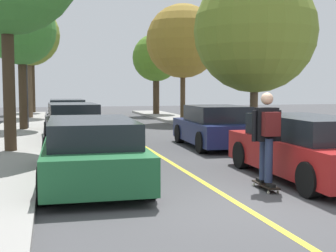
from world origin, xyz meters
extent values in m
plane|color=#424244|center=(0.00, 0.00, 0.00)|extent=(80.00, 80.00, 0.00)
cube|color=gold|center=(0.00, 4.00, 0.00)|extent=(0.12, 39.20, 0.01)
cube|color=#1E5B33|center=(-2.20, 2.27, 0.50)|extent=(2.00, 4.66, 0.64)
cube|color=black|center=(-2.20, 2.22, 1.06)|extent=(1.73, 3.11, 0.47)
cylinder|color=black|center=(-1.37, 0.63, 0.32)|extent=(0.24, 0.65, 0.64)
cylinder|color=black|center=(-3.12, 0.69, 0.32)|extent=(0.24, 0.65, 0.64)
cylinder|color=black|center=(-1.28, 3.84, 0.32)|extent=(0.24, 0.65, 0.64)
cylinder|color=black|center=(-3.02, 3.90, 0.32)|extent=(0.24, 0.65, 0.64)
cube|color=#38383D|center=(-2.20, 9.30, 0.52)|extent=(1.94, 4.54, 0.67)
cube|color=black|center=(-2.20, 9.37, 1.11)|extent=(1.67, 2.82, 0.52)
cylinder|color=black|center=(-1.31, 7.79, 0.32)|extent=(0.24, 0.65, 0.64)
cylinder|color=black|center=(-2.99, 7.73, 0.32)|extent=(0.24, 0.65, 0.64)
cylinder|color=black|center=(-1.41, 10.87, 0.32)|extent=(0.24, 0.65, 0.64)
cylinder|color=black|center=(-3.09, 10.82, 0.32)|extent=(0.24, 0.65, 0.64)
cube|color=#B7B7BC|center=(-2.20, 14.83, 0.53)|extent=(1.72, 4.63, 0.70)
cube|color=black|center=(-2.20, 14.74, 1.13)|extent=(1.52, 2.66, 0.50)
cylinder|color=black|center=(-1.40, 13.22, 0.32)|extent=(0.22, 0.64, 0.64)
cylinder|color=black|center=(-3.00, 13.22, 0.32)|extent=(0.22, 0.64, 0.64)
cylinder|color=black|center=(-1.40, 16.44, 0.32)|extent=(0.22, 0.64, 0.64)
cylinder|color=black|center=(-2.99, 16.44, 0.32)|extent=(0.22, 0.64, 0.64)
cube|color=maroon|center=(2.20, 1.53, 0.52)|extent=(1.78, 4.44, 0.67)
cube|color=black|center=(2.20, 1.48, 1.09)|extent=(1.56, 2.94, 0.48)
cylinder|color=black|center=(1.42, 3.05, 0.32)|extent=(0.23, 0.64, 0.64)
cylinder|color=black|center=(3.02, 3.02, 0.32)|extent=(0.23, 0.64, 0.64)
cylinder|color=black|center=(1.38, 0.03, 0.32)|extent=(0.23, 0.64, 0.64)
cube|color=navy|center=(2.20, 6.96, 0.51)|extent=(1.93, 4.06, 0.66)
cube|color=black|center=(2.19, 6.78, 1.09)|extent=(1.66, 2.30, 0.51)
cylinder|color=black|center=(1.39, 8.29, 0.32)|extent=(0.24, 0.65, 0.64)
cylinder|color=black|center=(3.08, 8.24, 0.32)|extent=(0.24, 0.65, 0.64)
cylinder|color=black|center=(1.31, 5.68, 0.32)|extent=(0.24, 0.65, 0.64)
cylinder|color=black|center=(3.01, 5.63, 0.32)|extent=(0.24, 0.65, 0.64)
cylinder|color=#3D2D1E|center=(-4.08, 6.64, 2.13)|extent=(0.34, 0.34, 3.97)
cylinder|color=#3D2D1E|center=(-4.08, 13.67, 1.82)|extent=(0.34, 0.34, 3.36)
sphere|color=#3D7F33|center=(-4.08, 13.67, 4.37)|extent=(2.96, 2.96, 2.96)
cylinder|color=brown|center=(-4.08, 21.53, 2.06)|extent=(0.29, 0.29, 3.84)
sphere|color=olive|center=(-4.08, 21.53, 5.04)|extent=(3.65, 3.65, 3.65)
cylinder|color=#3D2D1E|center=(-4.08, 27.57, 2.14)|extent=(0.29, 0.29, 4.01)
sphere|color=#4C7A23|center=(-4.08, 27.57, 5.00)|extent=(2.98, 2.98, 2.98)
cylinder|color=brown|center=(4.08, 8.05, 1.44)|extent=(0.28, 0.28, 2.61)
sphere|color=olive|center=(4.08, 8.05, 3.90)|extent=(4.32, 4.32, 4.32)
cylinder|color=#4C3823|center=(4.08, 17.00, 1.82)|extent=(0.27, 0.27, 3.35)
sphere|color=olive|center=(4.08, 17.00, 4.43)|extent=(3.98, 3.98, 3.98)
cylinder|color=#3D2D1E|center=(4.08, 23.38, 1.50)|extent=(0.43, 0.43, 2.73)
sphere|color=#4C7A23|center=(4.08, 23.38, 3.95)|extent=(3.20, 3.20, 3.20)
cylinder|color=#B2140F|center=(3.70, 5.07, 0.42)|extent=(0.20, 0.20, 0.55)
sphere|color=#B2140F|center=(3.70, 5.07, 0.75)|extent=(0.18, 0.18, 0.18)
cylinder|color=#38383D|center=(-3.95, 14.26, 2.51)|extent=(0.12, 0.12, 4.73)
cube|color=#EAE5C6|center=(-3.95, 14.26, 4.99)|extent=(0.36, 0.24, 0.20)
cube|color=black|center=(0.93, 0.81, 0.09)|extent=(0.26, 0.85, 0.02)
cylinder|color=beige|center=(0.85, 1.16, 0.03)|extent=(0.03, 0.06, 0.06)
cylinder|color=beige|center=(1.04, 1.15, 0.03)|extent=(0.03, 0.06, 0.06)
cylinder|color=beige|center=(0.82, 0.48, 0.03)|extent=(0.03, 0.06, 0.06)
cylinder|color=beige|center=(1.01, 0.47, 0.03)|extent=(0.03, 0.06, 0.06)
cube|color=#99999E|center=(0.94, 1.15, 0.07)|extent=(0.10, 0.04, 0.02)
cube|color=#99999E|center=(0.91, 0.47, 0.07)|extent=(0.10, 0.04, 0.02)
cube|color=black|center=(0.94, 1.03, 0.13)|extent=(0.11, 0.26, 0.06)
cube|color=black|center=(0.92, 0.59, 0.13)|extent=(0.11, 0.26, 0.06)
cylinder|color=#283351|center=(0.93, 0.94, 0.57)|extent=(0.16, 0.16, 0.82)
cylinder|color=#283351|center=(0.92, 0.69, 0.57)|extent=(0.16, 0.16, 0.82)
cube|color=black|center=(0.93, 0.81, 1.24)|extent=(0.41, 0.24, 0.63)
sphere|color=tan|center=(0.93, 0.81, 1.72)|extent=(0.23, 0.23, 0.23)
cylinder|color=black|center=(0.68, 0.83, 1.21)|extent=(0.09, 0.09, 0.58)
cylinder|color=black|center=(1.17, 0.80, 1.21)|extent=(0.09, 0.09, 0.58)
cube|color=#4C1414|center=(0.92, 0.61, 1.26)|extent=(0.31, 0.19, 0.44)
camera|label=1|loc=(-3.01, -6.96, 1.92)|focal=48.88mm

